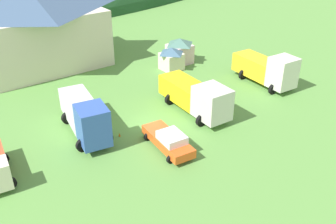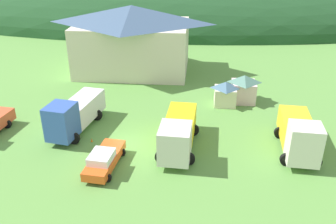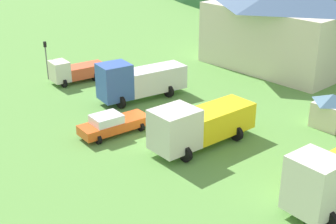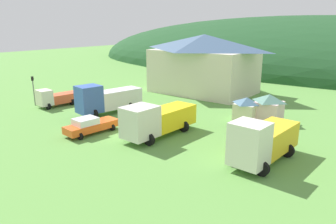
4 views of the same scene
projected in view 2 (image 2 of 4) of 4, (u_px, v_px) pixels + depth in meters
ground_plane at (126, 144)px, 32.37m from camera, size 200.00×200.00×0.00m
forested_hill_backdrop at (176, 12)px, 89.08m from camera, size 131.07×60.00×24.74m
depot_building at (133, 38)px, 48.14m from camera, size 15.70×10.83×8.83m
play_shed_cream at (225, 93)px, 39.35m from camera, size 2.47×2.42×2.67m
play_shed_pink at (244, 88)px, 40.07m from camera, size 2.79×2.75×3.10m
box_truck_blue at (74, 114)px, 33.78m from camera, size 3.82×8.30×3.64m
flatbed_truck_yellow at (178, 132)px, 30.72m from camera, size 3.53×8.35×3.34m
heavy_rig_striped at (299, 134)px, 30.24m from camera, size 3.57×7.56×3.69m
service_pickup_orange at (104, 159)px, 28.62m from camera, size 2.64×5.50×1.66m
traffic_cone_near_pickup at (92, 142)px, 32.71m from camera, size 0.36×0.36×0.64m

